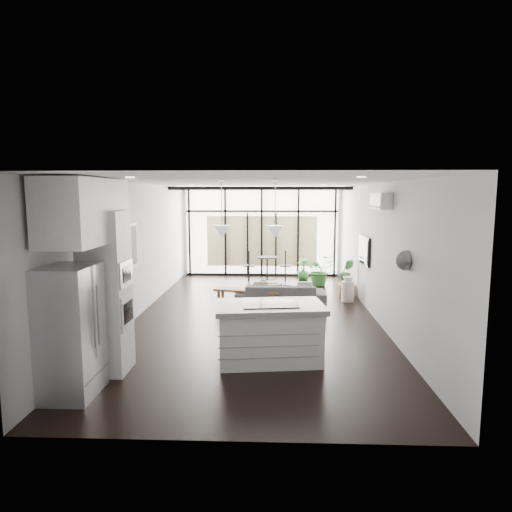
# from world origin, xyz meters

# --- Properties ---
(floor) EXTENTS (5.00, 10.00, 0.00)m
(floor) POSITION_xyz_m (0.00, 0.00, 0.00)
(floor) COLOR black
(floor) RESTS_ON ground
(ceiling) EXTENTS (5.00, 10.00, 0.00)m
(ceiling) POSITION_xyz_m (0.00, 0.00, 2.80)
(ceiling) COLOR white
(ceiling) RESTS_ON ground
(wall_left) EXTENTS (0.02, 10.00, 2.80)m
(wall_left) POSITION_xyz_m (-2.50, 0.00, 1.40)
(wall_left) COLOR silver
(wall_left) RESTS_ON ground
(wall_right) EXTENTS (0.02, 10.00, 2.80)m
(wall_right) POSITION_xyz_m (2.50, 0.00, 1.40)
(wall_right) COLOR silver
(wall_right) RESTS_ON ground
(wall_back) EXTENTS (5.00, 0.02, 2.80)m
(wall_back) POSITION_xyz_m (0.00, 5.00, 1.40)
(wall_back) COLOR silver
(wall_back) RESTS_ON ground
(wall_front) EXTENTS (5.00, 0.02, 2.80)m
(wall_front) POSITION_xyz_m (0.00, -5.00, 1.40)
(wall_front) COLOR silver
(wall_front) RESTS_ON ground
(glazing) EXTENTS (5.00, 0.20, 2.80)m
(glazing) POSITION_xyz_m (0.00, 4.88, 1.40)
(glazing) COLOR black
(glazing) RESTS_ON ground
(skylight) EXTENTS (4.70, 1.90, 0.06)m
(skylight) POSITION_xyz_m (0.00, 4.00, 2.77)
(skylight) COLOR white
(skylight) RESTS_ON ceiling
(neighbour_building) EXTENTS (3.50, 0.02, 1.60)m
(neighbour_building) POSITION_xyz_m (0.00, 4.95, 1.10)
(neighbour_building) COLOR beige
(neighbour_building) RESTS_ON ground
(island) EXTENTS (1.76, 1.18, 0.90)m
(island) POSITION_xyz_m (0.32, -2.65, 0.45)
(island) COLOR white
(island) RESTS_ON floor
(cooktop) EXTENTS (0.90, 0.66, 0.01)m
(cooktop) POSITION_xyz_m (0.32, -2.65, 0.91)
(cooktop) COLOR black
(cooktop) RESTS_ON island
(fridge) EXTENTS (0.65, 0.82, 1.69)m
(fridge) POSITION_xyz_m (-2.21, -3.95, 0.84)
(fridge) COLOR #9C9CA1
(fridge) RESTS_ON floor
(appliance_column) EXTENTS (0.61, 0.64, 2.35)m
(appliance_column) POSITION_xyz_m (-2.03, -3.15, 1.17)
(appliance_column) COLOR white
(appliance_column) RESTS_ON floor
(upper_cabinets) EXTENTS (0.62, 1.75, 0.86)m
(upper_cabinets) POSITION_xyz_m (-2.12, -3.50, 2.35)
(upper_cabinets) COLOR white
(upper_cabinets) RESTS_ON wall_left
(pendant_left) EXTENTS (0.26, 0.26, 0.18)m
(pendant_left) POSITION_xyz_m (-0.40, -2.65, 2.02)
(pendant_left) COLOR white
(pendant_left) RESTS_ON ceiling
(pendant_right) EXTENTS (0.26, 0.26, 0.18)m
(pendant_right) POSITION_xyz_m (0.40, -2.65, 2.02)
(pendant_right) COLOR white
(pendant_right) RESTS_ON ceiling
(sofa) EXTENTS (2.02, 0.61, 0.79)m
(sofa) POSITION_xyz_m (0.53, 0.60, 0.39)
(sofa) COLOR #525255
(sofa) RESTS_ON floor
(console_bench) EXTENTS (1.53, 0.68, 0.48)m
(console_bench) POSITION_xyz_m (-0.20, 0.49, 0.24)
(console_bench) COLOR brown
(console_bench) RESTS_ON floor
(pouf) EXTENTS (0.70, 0.70, 0.44)m
(pouf) POSITION_xyz_m (0.32, 1.46, 0.22)
(pouf) COLOR beige
(pouf) RESTS_ON floor
(crate) EXTENTS (0.40, 0.40, 0.30)m
(crate) POSITION_xyz_m (2.24, 2.04, 0.15)
(crate) COLOR brown
(crate) RESTS_ON floor
(plant_tall) EXTENTS (1.10, 1.14, 0.68)m
(plant_tall) POSITION_xyz_m (1.69, 3.40, 0.34)
(plant_tall) COLOR #2C6D2C
(plant_tall) RESTS_ON floor
(plant_med) EXTENTS (0.65, 0.77, 0.38)m
(plant_med) POSITION_xyz_m (1.27, 4.09, 0.19)
(plant_med) COLOR #2C6D2C
(plant_med) RESTS_ON floor
(plant_crate) EXTENTS (0.38, 0.66, 0.29)m
(plant_crate) POSITION_xyz_m (2.24, 2.04, 0.45)
(plant_crate) COLOR #2C6D2C
(plant_crate) RESTS_ON crate
(milk_can) EXTENTS (0.34, 0.34, 0.61)m
(milk_can) POSITION_xyz_m (2.18, 1.44, 0.30)
(milk_can) COLOR beige
(milk_can) RESTS_ON floor
(bistro_set) EXTENTS (1.68, 0.72, 0.80)m
(bistro_set) POSITION_xyz_m (0.19, 4.09, 0.40)
(bistro_set) COLOR black
(bistro_set) RESTS_ON floor
(tv) EXTENTS (0.05, 1.10, 0.65)m
(tv) POSITION_xyz_m (2.46, 1.00, 1.30)
(tv) COLOR black
(tv) RESTS_ON wall_right
(ac_unit) EXTENTS (0.22, 0.90, 0.30)m
(ac_unit) POSITION_xyz_m (2.38, -0.80, 2.45)
(ac_unit) COLOR white
(ac_unit) RESTS_ON wall_right
(framed_art) EXTENTS (0.04, 0.70, 0.90)m
(framed_art) POSITION_xyz_m (-2.47, -0.50, 1.55)
(framed_art) COLOR black
(framed_art) RESTS_ON wall_left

